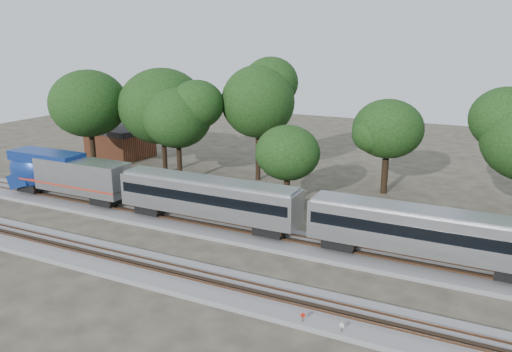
{
  "coord_description": "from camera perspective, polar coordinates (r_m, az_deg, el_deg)",
  "views": [
    {
      "loc": [
        16.97,
        -33.1,
        18.21
      ],
      "look_at": [
        -1.56,
        5.0,
        6.34
      ],
      "focal_mm": 35.0,
      "sensor_mm": 36.0,
      "label": 1
    }
  ],
  "objects": [
    {
      "name": "switch_lever",
      "position": [
        34.78,
        3.44,
        -15.66
      ],
      "size": [
        0.53,
        0.36,
        0.3
      ],
      "primitive_type": "cube",
      "rotation": [
        0.0,
        0.0,
        0.11
      ],
      "color": "#512D19",
      "rests_on": "ground"
    },
    {
      "name": "tree_2",
      "position": [
        63.36,
        -8.95,
        6.55
      ],
      "size": [
        8.55,
        8.55,
        12.05
      ],
      "color": "black",
      "rests_on": "ground"
    },
    {
      "name": "tree_1",
      "position": [
        68.27,
        -10.68,
        7.84
      ],
      "size": [
        9.42,
        9.42,
        13.28
      ],
      "color": "black",
      "rests_on": "ground"
    },
    {
      "name": "brick_building",
      "position": [
        81.34,
        -15.31,
        3.83
      ],
      "size": [
        10.63,
        8.34,
        4.61
      ],
      "rotation": [
        0.0,
        0.0,
        -0.17
      ],
      "color": "brown",
      "rests_on": "ground"
    },
    {
      "name": "tree_5",
      "position": [
        60.36,
        14.85,
        5.22
      ],
      "size": [
        7.98,
        7.98,
        11.24
      ],
      "color": "black",
      "rests_on": "ground"
    },
    {
      "name": "tree_3",
      "position": [
        63.81,
        0.24,
        8.49
      ],
      "size": [
        10.44,
        10.44,
        14.72
      ],
      "color": "black",
      "rests_on": "ground"
    },
    {
      "name": "switch_stand_white",
      "position": [
        32.99,
        9.76,
        -16.78
      ],
      "size": [
        0.31,
        0.14,
        1.0
      ],
      "rotation": [
        0.0,
        0.0,
        -0.35
      ],
      "color": "#512D19",
      "rests_on": "ground"
    },
    {
      "name": "track_near",
      "position": [
        38.2,
        -3.89,
        -12.51
      ],
      "size": [
        160.0,
        5.0,
        0.73
      ],
      "color": "slate",
      "rests_on": "ground"
    },
    {
      "name": "switch_stand_red",
      "position": [
        33.65,
        5.37,
        -15.87
      ],
      "size": [
        0.32,
        0.14,
        1.03
      ],
      "rotation": [
        0.0,
        0.0,
        0.34
      ],
      "color": "#512D19",
      "rests_on": "ground"
    },
    {
      "name": "track_far",
      "position": [
        46.27,
        2.3,
        -7.26
      ],
      "size": [
        160.0,
        5.0,
        0.73
      ],
      "color": "slate",
      "rests_on": "ground"
    },
    {
      "name": "tree_4",
      "position": [
        54.14,
        3.62,
        2.64
      ],
      "size": [
        6.17,
        6.17,
        8.71
      ],
      "color": "black",
      "rests_on": "ground"
    },
    {
      "name": "tree_0",
      "position": [
        70.23,
        -18.58,
        7.85
      ],
      "size": [
        9.83,
        9.83,
        13.86
      ],
      "color": "black",
      "rests_on": "ground"
    },
    {
      "name": "ground",
      "position": [
        41.41,
        -1.1,
        -10.44
      ],
      "size": [
        160.0,
        160.0,
        0.0
      ],
      "primitive_type": "plane",
      "color": "#383328",
      "rests_on": "ground"
    }
  ]
}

